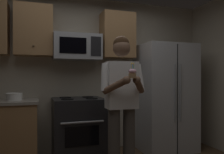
{
  "coord_description": "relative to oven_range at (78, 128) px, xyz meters",
  "views": [
    {
      "loc": [
        -0.74,
        -2.1,
        1.26
      ],
      "look_at": [
        0.13,
        0.53,
        1.25
      ],
      "focal_mm": 36.31,
      "sensor_mm": 36.0,
      "label": 1
    }
  ],
  "objects": [
    {
      "name": "person",
      "position": [
        0.4,
        -0.84,
        0.53
      ],
      "size": [
        0.6,
        0.48,
        1.76
      ],
      "color": "#4C4742",
      "rests_on": "ground"
    },
    {
      "name": "bowl_large_white",
      "position": [
        -0.91,
        0.01,
        0.51
      ],
      "size": [
        0.22,
        0.22,
        0.1
      ],
      "color": "white",
      "rests_on": "counter_left"
    },
    {
      "name": "cupcake",
      "position": [
        0.4,
        -1.16,
        0.83
      ],
      "size": [
        0.09,
        0.09,
        0.17
      ],
      "color": "#A87F56"
    },
    {
      "name": "refrigerator",
      "position": [
        1.5,
        -0.04,
        0.44
      ],
      "size": [
        0.9,
        0.75,
        1.8
      ],
      "color": "#B7BABF",
      "rests_on": "ground"
    },
    {
      "name": "wall_back",
      "position": [
        0.15,
        0.39,
        0.84
      ],
      "size": [
        4.4,
        0.1,
        2.6
      ],
      "primitive_type": "cube",
      "color": "#B7AD99",
      "rests_on": "ground"
    },
    {
      "name": "oven_range",
      "position": [
        0.0,
        0.0,
        0.0
      ],
      "size": [
        0.76,
        0.7,
        0.93
      ],
      "color": "black",
      "rests_on": "ground"
    },
    {
      "name": "cabinet_row_upper",
      "position": [
        -0.57,
        0.17,
        1.49
      ],
      "size": [
        2.78,
        0.36,
        0.76
      ],
      "color": "#9E7247"
    },
    {
      "name": "microwave",
      "position": [
        0.0,
        0.12,
        1.26
      ],
      "size": [
        0.74,
        0.41,
        0.4
      ],
      "color": "#9EA0A5"
    }
  ]
}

